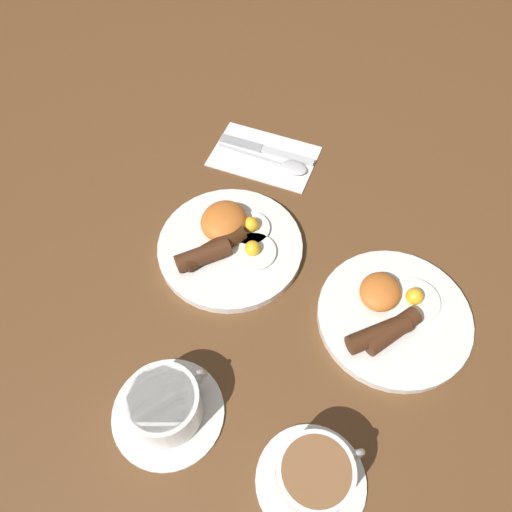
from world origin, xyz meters
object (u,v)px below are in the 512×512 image
Objects in this scene: spoon at (285,165)px; breakfast_plate_near at (228,242)px; breakfast_plate_far at (392,315)px; knife at (261,148)px; teacup_near at (166,406)px; teacup_far at (314,476)px.

breakfast_plate_near is at bearing -95.44° from spoon.
breakfast_plate_far is 1.30× the size of spoon.
breakfast_plate_near is at bearing -83.03° from knife.
teacup_near is (0.26, -0.24, 0.02)m from breakfast_plate_far.
breakfast_plate_near is 0.23m from knife.
teacup_far is at bearing -63.17° from knife.
breakfast_plate_far reaches higher than spoon.
breakfast_plate_near is 0.20m from spoon.
teacup_near is at bearing -87.46° from spoon.
knife is 0.06m from spoon.
teacup_near is 1.09× the size of teacup_far.
teacup_far is 0.75× the size of knife.
spoon is at bearing -177.94° from teacup_near.
breakfast_plate_far reaches higher than knife.
spoon is (-0.20, 0.02, -0.01)m from breakfast_plate_near.
breakfast_plate_near reaches higher than knife.
breakfast_plate_far is 0.35m from spoon.
teacup_far is 0.59m from knife.
spoon is at bearing -155.25° from teacup_far.
teacup_far reaches higher than knife.
breakfast_plate_near is 0.38m from teacup_far.
teacup_near is at bearing 7.83° from breakfast_plate_near.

